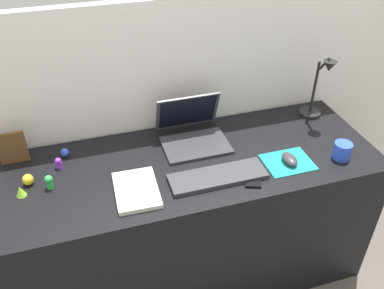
{
  "coord_description": "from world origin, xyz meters",
  "views": [
    {
      "loc": [
        -0.38,
        -1.36,
        1.86
      ],
      "look_at": [
        0.03,
        0.0,
        0.83
      ],
      "focal_mm": 38.36,
      "sensor_mm": 36.0,
      "label": 1
    }
  ],
  "objects_px": {
    "toy_figurine_purple": "(59,163)",
    "toy_figurine_lime": "(20,191)",
    "laptop": "(192,130)",
    "desk_lamp": "(318,90)",
    "toy_figurine_blue": "(65,152)",
    "toy_figurine_yellow": "(28,180)",
    "toy_figurine_green": "(49,182)",
    "keyboard": "(218,177)",
    "mouse": "(290,159)",
    "picture_frame": "(12,148)",
    "notebook_pad": "(136,190)",
    "cell_phone": "(252,177)",
    "coffee_mug": "(342,151)"
  },
  "relations": [
    {
      "from": "toy_figurine_purple",
      "to": "toy_figurine_lime",
      "type": "relative_size",
      "value": 1.15
    },
    {
      "from": "toy_figurine_lime",
      "to": "laptop",
      "type": "bearing_deg",
      "value": 12.85
    },
    {
      "from": "laptop",
      "to": "desk_lamp",
      "type": "relative_size",
      "value": 0.87
    },
    {
      "from": "toy_figurine_blue",
      "to": "toy_figurine_yellow",
      "type": "xyz_separation_m",
      "value": [
        -0.15,
        -0.15,
        0.0
      ]
    },
    {
      "from": "toy_figurine_green",
      "to": "laptop",
      "type": "bearing_deg",
      "value": 14.0
    },
    {
      "from": "keyboard",
      "to": "mouse",
      "type": "bearing_deg",
      "value": 1.0
    },
    {
      "from": "toy_figurine_blue",
      "to": "toy_figurine_lime",
      "type": "height_order",
      "value": "toy_figurine_lime"
    },
    {
      "from": "laptop",
      "to": "toy_figurine_lime",
      "type": "height_order",
      "value": "laptop"
    },
    {
      "from": "toy_figurine_green",
      "to": "picture_frame",
      "type": "bearing_deg",
      "value": 121.99
    },
    {
      "from": "toy_figurine_green",
      "to": "notebook_pad",
      "type": "bearing_deg",
      "value": -20.74
    },
    {
      "from": "cell_phone",
      "to": "picture_frame",
      "type": "xyz_separation_m",
      "value": [
        -0.95,
        0.41,
        0.07
      ]
    },
    {
      "from": "toy_figurine_purple",
      "to": "toy_figurine_lime",
      "type": "height_order",
      "value": "toy_figurine_purple"
    },
    {
      "from": "keyboard",
      "to": "coffee_mug",
      "type": "xyz_separation_m",
      "value": [
        0.57,
        -0.03,
        0.03
      ]
    },
    {
      "from": "toy_figurine_blue",
      "to": "laptop",
      "type": "bearing_deg",
      "value": -3.99
    },
    {
      "from": "keyboard",
      "to": "mouse",
      "type": "xyz_separation_m",
      "value": [
        0.33,
        0.01,
        0.01
      ]
    },
    {
      "from": "picture_frame",
      "to": "toy_figurine_green",
      "type": "height_order",
      "value": "picture_frame"
    },
    {
      "from": "cell_phone",
      "to": "toy_figurine_lime",
      "type": "bearing_deg",
      "value": -171.43
    },
    {
      "from": "desk_lamp",
      "to": "toy_figurine_blue",
      "type": "relative_size",
      "value": 8.67
    },
    {
      "from": "toy_figurine_blue",
      "to": "toy_figurine_lime",
      "type": "distance_m",
      "value": 0.28
    },
    {
      "from": "keyboard",
      "to": "toy_figurine_yellow",
      "type": "xyz_separation_m",
      "value": [
        -0.75,
        0.19,
        0.01
      ]
    },
    {
      "from": "desk_lamp",
      "to": "toy_figurine_green",
      "type": "bearing_deg",
      "value": -172.78
    },
    {
      "from": "keyboard",
      "to": "laptop",
      "type": "bearing_deg",
      "value": 93.8
    },
    {
      "from": "toy_figurine_yellow",
      "to": "desk_lamp",
      "type": "bearing_deg",
      "value": 4.7
    },
    {
      "from": "notebook_pad",
      "to": "toy_figurine_blue",
      "type": "xyz_separation_m",
      "value": [
        -0.26,
        0.33,
        0.01
      ]
    },
    {
      "from": "laptop",
      "to": "toy_figurine_green",
      "type": "distance_m",
      "value": 0.67
    },
    {
      "from": "desk_lamp",
      "to": "toy_figurine_lime",
      "type": "bearing_deg",
      "value": -172.88
    },
    {
      "from": "notebook_pad",
      "to": "laptop",
      "type": "bearing_deg",
      "value": 43.81
    },
    {
      "from": "mouse",
      "to": "picture_frame",
      "type": "bearing_deg",
      "value": 162.48
    },
    {
      "from": "toy_figurine_blue",
      "to": "coffee_mug",
      "type": "bearing_deg",
      "value": -17.5
    },
    {
      "from": "keyboard",
      "to": "cell_phone",
      "type": "distance_m",
      "value": 0.14
    },
    {
      "from": "toy_figurine_green",
      "to": "toy_figurine_yellow",
      "type": "relative_size",
      "value": 1.27
    },
    {
      "from": "mouse",
      "to": "cell_phone",
      "type": "xyz_separation_m",
      "value": [
        -0.2,
        -0.05,
        -0.02
      ]
    },
    {
      "from": "notebook_pad",
      "to": "toy_figurine_yellow",
      "type": "distance_m",
      "value": 0.45
    },
    {
      "from": "mouse",
      "to": "toy_figurine_lime",
      "type": "distance_m",
      "value": 1.12
    },
    {
      "from": "mouse",
      "to": "toy_figurine_yellow",
      "type": "bearing_deg",
      "value": 170.25
    },
    {
      "from": "desk_lamp",
      "to": "toy_figurine_purple",
      "type": "relative_size",
      "value": 6.73
    },
    {
      "from": "mouse",
      "to": "laptop",
      "type": "bearing_deg",
      "value": 139.91
    },
    {
      "from": "keyboard",
      "to": "toy_figurine_purple",
      "type": "distance_m",
      "value": 0.68
    },
    {
      "from": "toy_figurine_yellow",
      "to": "toy_figurine_purple",
      "type": "bearing_deg",
      "value": 30.77
    },
    {
      "from": "keyboard",
      "to": "toy_figurine_green",
      "type": "bearing_deg",
      "value": 168.03
    },
    {
      "from": "cell_phone",
      "to": "toy_figurine_yellow",
      "type": "xyz_separation_m",
      "value": [
        -0.89,
        0.23,
        0.02
      ]
    },
    {
      "from": "desk_lamp",
      "to": "toy_figurine_lime",
      "type": "relative_size",
      "value": 7.74
    },
    {
      "from": "laptop",
      "to": "keyboard",
      "type": "bearing_deg",
      "value": -86.2
    },
    {
      "from": "keyboard",
      "to": "toy_figurine_lime",
      "type": "relative_size",
      "value": 9.24
    },
    {
      "from": "desk_lamp",
      "to": "toy_figurine_lime",
      "type": "xyz_separation_m",
      "value": [
        -1.41,
        -0.18,
        -0.14
      ]
    },
    {
      "from": "picture_frame",
      "to": "toy_figurine_purple",
      "type": "distance_m",
      "value": 0.21
    },
    {
      "from": "cell_phone",
      "to": "toy_figurine_blue",
      "type": "relative_size",
      "value": 3.23
    },
    {
      "from": "laptop",
      "to": "toy_figurine_blue",
      "type": "relative_size",
      "value": 7.57
    },
    {
      "from": "picture_frame",
      "to": "laptop",
      "type": "bearing_deg",
      "value": -4.57
    },
    {
      "from": "cell_phone",
      "to": "picture_frame",
      "type": "height_order",
      "value": "picture_frame"
    }
  ]
}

